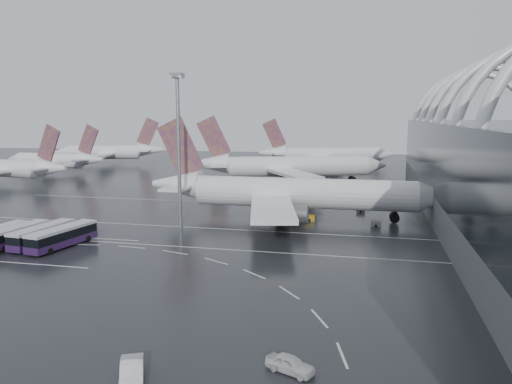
% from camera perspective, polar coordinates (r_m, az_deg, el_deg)
% --- Properties ---
extents(ground, '(420.00, 420.00, 0.00)m').
position_cam_1_polar(ground, '(85.45, -7.21, -5.93)').
color(ground, black).
rests_on(ground, ground).
extents(lane_marking_near, '(120.00, 0.25, 0.01)m').
position_cam_1_polar(lane_marking_near, '(83.64, -7.68, -6.26)').
color(lane_marking_near, silver).
rests_on(lane_marking_near, ground).
extents(lane_marking_mid, '(120.00, 0.25, 0.01)m').
position_cam_1_polar(lane_marking_mid, '(96.47, -4.77, -4.18)').
color(lane_marking_mid, silver).
rests_on(lane_marking_mid, ground).
extents(lane_marking_far, '(120.00, 0.25, 0.01)m').
position_cam_1_polar(lane_marking_far, '(122.90, -0.83, -1.33)').
color(lane_marking_far, silver).
rests_on(lane_marking_far, ground).
extents(bus_bay_line_south, '(28.00, 0.25, 0.01)m').
position_cam_1_polar(bus_bay_line_south, '(83.81, -26.90, -7.13)').
color(bus_bay_line_south, silver).
rests_on(bus_bay_line_south, ground).
extents(bus_bay_line_north, '(28.00, 0.25, 0.01)m').
position_cam_1_polar(bus_bay_line_north, '(96.18, -20.82, -4.78)').
color(bus_bay_line_north, silver).
rests_on(bus_bay_line_north, ground).
extents(airliner_main, '(62.76, 55.24, 21.32)m').
position_cam_1_polar(airliner_main, '(104.57, 3.77, -0.18)').
color(airliner_main, white).
rests_on(airliner_main, ground).
extents(airliner_gate_b, '(60.43, 53.69, 21.53)m').
position_cam_1_polar(airliner_gate_b, '(157.80, 3.66, 2.88)').
color(airliner_gate_b, white).
rests_on(airliner_gate_b, ground).
extents(airliner_gate_c, '(55.39, 50.48, 20.31)m').
position_cam_1_polar(airliner_gate_c, '(208.80, 7.86, 4.18)').
color(airliner_gate_c, white).
rests_on(airliner_gate_c, ground).
extents(jet_remote_west, '(43.66, 35.31, 19.01)m').
position_cam_1_polar(jet_remote_west, '(173.67, -25.95, 2.39)').
color(jet_remote_west, white).
rests_on(jet_remote_west, ground).
extents(jet_remote_mid, '(42.19, 34.00, 18.37)m').
position_cam_1_polar(jet_remote_mid, '(200.42, -21.89, 3.34)').
color(jet_remote_mid, white).
rests_on(jet_remote_mid, ground).
extents(jet_remote_far, '(47.01, 38.14, 20.64)m').
position_cam_1_polar(jet_remote_far, '(229.27, -16.24, 4.38)').
color(jet_remote_far, white).
rests_on(jet_remote_far, ground).
extents(bus_row_near_b, '(4.34, 12.94, 3.12)m').
position_cam_1_polar(bus_row_near_b, '(93.08, -25.71, -4.44)').
color(bus_row_near_b, '#2B1543').
rests_on(bus_row_near_b, ground).
extents(bus_row_near_c, '(4.35, 13.39, 3.24)m').
position_cam_1_polar(bus_row_near_c, '(91.26, -23.21, -4.49)').
color(bus_row_near_c, '#2B1543').
rests_on(bus_row_near_c, ground).
extents(bus_row_near_d, '(5.19, 13.89, 3.34)m').
position_cam_1_polar(bus_row_near_d, '(88.51, -21.24, -4.73)').
color(bus_row_near_d, '#2B1543').
rests_on(bus_row_near_d, ground).
extents(van_curve_b, '(4.71, 3.27, 1.49)m').
position_cam_1_polar(van_curve_b, '(44.80, 3.92, -19.01)').
color(van_curve_b, silver).
rests_on(van_curve_b, ground).
extents(van_curve_c, '(3.93, 5.58, 1.75)m').
position_cam_1_polar(van_curve_c, '(44.38, -14.01, -19.37)').
color(van_curve_c, silver).
rests_on(van_curve_c, ground).
extents(floodlight_mast, '(2.24, 2.24, 29.25)m').
position_cam_1_polar(floodlight_mast, '(95.04, -8.86, 6.75)').
color(floodlight_mast, gray).
rests_on(floodlight_mast, ground).
extents(gse_cart_belly_a, '(2.26, 1.34, 1.23)m').
position_cam_1_polar(gse_cart_belly_a, '(103.57, 6.14, -2.95)').
color(gse_cart_belly_a, '#B08717').
rests_on(gse_cart_belly_a, ground).
extents(gse_cart_belly_b, '(1.88, 1.11, 1.03)m').
position_cam_1_polar(gse_cart_belly_b, '(114.50, 11.89, -2.01)').
color(gse_cart_belly_b, slate).
rests_on(gse_cart_belly_b, ground).
extents(gse_cart_belly_d, '(1.96, 1.16, 1.07)m').
position_cam_1_polar(gse_cart_belly_d, '(100.80, 13.55, -3.53)').
color(gse_cart_belly_d, slate).
rests_on(gse_cart_belly_d, ground).
extents(gse_cart_belly_e, '(1.92, 1.14, 1.05)m').
position_cam_1_polar(gse_cart_belly_e, '(109.34, 4.63, -2.36)').
color(gse_cart_belly_e, '#B08717').
rests_on(gse_cart_belly_e, ground).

